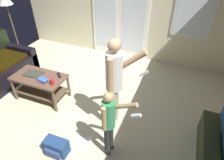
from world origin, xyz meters
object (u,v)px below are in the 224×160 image
object	(u,v)px
tv_stand	(218,158)
tv_remote_black	(59,75)
person_adult	(115,79)
cup_near_edge	(52,82)
backpack	(56,147)
floor_lamp	(6,3)
coffee_table	(40,82)
laptop_closed	(34,74)
loose_keyboard	(78,142)
person_child	(109,119)
book_stack	(43,80)

from	to	relation	value
tv_stand	tv_remote_black	bearing A→B (deg)	169.52
person_adult	cup_near_edge	bearing A→B (deg)	179.71
person_adult	tv_remote_black	xyz separation A→B (m)	(-1.23, 0.28, -0.41)
backpack	floor_lamp	bearing A→B (deg)	140.61
coffee_table	person_adult	bearing A→B (deg)	-4.10
laptop_closed	cup_near_edge	size ratio (longest dim) A/B	3.03
tv_stand	laptop_closed	world-z (taller)	laptop_closed
cup_near_edge	tv_remote_black	bearing A→B (deg)	101.05
floor_lamp	tv_stand	bearing A→B (deg)	-17.53
tv_stand	backpack	world-z (taller)	tv_stand
tv_stand	cup_near_edge	bearing A→B (deg)	174.78
tv_stand	person_adult	world-z (taller)	person_adult
laptop_closed	tv_remote_black	bearing A→B (deg)	11.26
loose_keyboard	person_child	bearing A→B (deg)	7.10
coffee_table	book_stack	world-z (taller)	book_stack
tv_stand	person_child	size ratio (longest dim) A/B	1.20
tv_stand	coffee_table	bearing A→B (deg)	173.51
coffee_table	tv_stand	bearing A→B (deg)	-6.49
coffee_table	laptop_closed	size ratio (longest dim) A/B	2.86
backpack	tv_stand	bearing A→B (deg)	15.62
floor_lamp	loose_keyboard	bearing A→B (deg)	-33.80
person_child	backpack	xyz separation A→B (m)	(-0.72, -0.32, -0.55)
coffee_table	person_child	bearing A→B (deg)	-20.87
coffee_table	laptop_closed	bearing A→B (deg)	169.71
coffee_table	loose_keyboard	xyz separation A→B (m)	(1.19, -0.72, -0.36)
backpack	coffee_table	bearing A→B (deg)	135.40
floor_lamp	loose_keyboard	distance (m)	3.64
cup_near_edge	tv_stand	bearing A→B (deg)	-5.22
person_adult	cup_near_edge	distance (m)	1.24
person_child	coffee_table	bearing A→B (deg)	159.13
person_adult	loose_keyboard	bearing A→B (deg)	-122.86
loose_keyboard	floor_lamp	bearing A→B (deg)	146.20
coffee_table	tv_stand	world-z (taller)	coffee_table
laptop_closed	cup_near_edge	bearing A→B (deg)	-18.67
person_child	tv_remote_black	world-z (taller)	person_child
book_stack	backpack	bearing A→B (deg)	-47.44
loose_keyboard	laptop_closed	xyz separation A→B (m)	(-1.32, 0.74, 0.52)
backpack	laptop_closed	distance (m)	1.56
tv_stand	floor_lamp	world-z (taller)	floor_lamp
backpack	loose_keyboard	bearing A→B (deg)	51.74
tv_stand	cup_near_edge	xyz separation A→B (m)	(-2.78, 0.25, 0.37)
person_adult	coffee_table	bearing A→B (deg)	175.90
person_child	laptop_closed	bearing A→B (deg)	159.85
tv_stand	person_child	bearing A→B (deg)	-168.78
person_adult	person_child	size ratio (longest dim) A/B	1.40
loose_keyboard	tv_stand	bearing A→B (deg)	10.15
laptop_closed	tv_remote_black	size ratio (longest dim) A/B	2.08
coffee_table	person_adult	xyz separation A→B (m)	(1.58, -0.11, 0.57)
laptop_closed	book_stack	xyz separation A→B (m)	(0.32, -0.12, 0.02)
floor_lamp	tv_remote_black	world-z (taller)	floor_lamp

